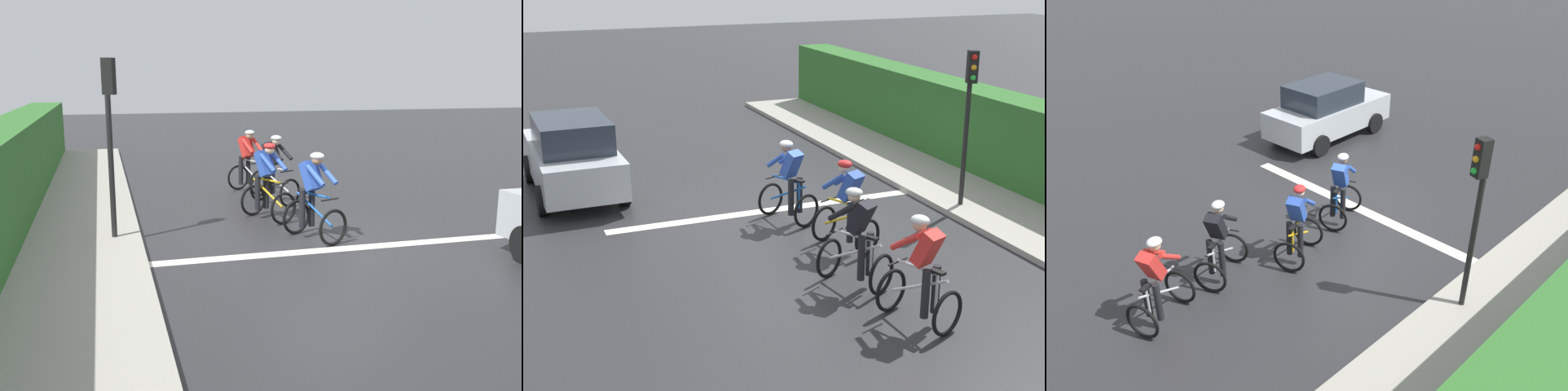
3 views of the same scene
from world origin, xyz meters
The scene contains 9 objects.
ground_plane centered at (0.00, 0.00, 0.00)m, with size 80.00×80.00×0.00m, color #28282B.
sidewalk_kerb centered at (-4.59, 2.00, 0.06)m, with size 2.80×25.94×0.12m, color #9E998E.
stone_wall_low centered at (-5.49, 2.00, 0.26)m, with size 0.44×25.94×0.52m, color tan.
road_marking_stop_line centered at (0.00, -0.28, 0.00)m, with size 7.00×0.30×0.01m, color silver.
cyclist_lead centered at (-0.13, 5.19, 0.80)m, with size 1.01×1.25×1.66m.
cyclist_second centered at (0.12, 3.70, 0.80)m, with size 1.11×1.27×1.66m.
cyclist_mid centered at (-0.47, 2.20, 0.80)m, with size 1.05×1.26×1.66m.
cyclist_fourth centered at (-0.06, 0.47, 0.80)m, with size 1.04×1.26×1.66m.
traffic_light_near_crossing centered at (-3.65, 1.25, 2.22)m, with size 0.26×0.30×3.34m.
Camera 1 is at (-3.80, -9.57, 3.02)m, focal length 40.34 mm.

